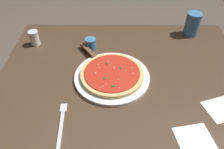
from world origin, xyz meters
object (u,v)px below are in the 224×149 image
(pizza_server, at_px, (93,55))
(parmesan_shaker, at_px, (34,38))
(serving_plate, at_px, (112,77))
(pizza, at_px, (112,74))
(fork, at_px, (62,122))
(cup_tall_drink, at_px, (192,24))
(napkin_folded_right, at_px, (222,109))
(napkin_loose_left, at_px, (196,143))
(cup_small_sauce, at_px, (91,44))

(pizza_server, height_order, parmesan_shaker, parmesan_shaker)
(serving_plate, distance_m, parmesan_shaker, 0.45)
(pizza, xyz_separation_m, fork, (-0.17, -0.22, -0.02))
(cup_tall_drink, relative_size, napkin_folded_right, 1.01)
(pizza_server, relative_size, fork, 1.10)
(fork, bearing_deg, parmesan_shaker, 114.32)
(fork, relative_size, parmesan_shaker, 2.52)
(napkin_loose_left, bearing_deg, napkin_folded_right, 46.35)
(napkin_loose_left, bearing_deg, parmesan_shaker, 140.58)
(cup_tall_drink, height_order, napkin_folded_right, cup_tall_drink)
(parmesan_shaker, bearing_deg, napkin_folded_right, -27.05)
(napkin_loose_left, bearing_deg, serving_plate, 132.42)
(serving_plate, distance_m, fork, 0.28)
(cup_tall_drink, bearing_deg, parmesan_shaker, -172.87)
(pizza_server, bearing_deg, cup_tall_drink, 22.82)
(pizza, relative_size, cup_tall_drink, 2.17)
(napkin_folded_right, bearing_deg, parmesan_shaker, 152.95)
(pizza_server, distance_m, cup_small_sauce, 0.08)
(serving_plate, xyz_separation_m, pizza_server, (-0.09, 0.13, 0.01))
(cup_tall_drink, bearing_deg, serving_plate, -140.39)
(serving_plate, xyz_separation_m, fork, (-0.17, -0.22, -0.00))
(fork, bearing_deg, pizza_server, 76.83)
(cup_tall_drink, distance_m, napkin_folded_right, 0.50)
(pizza_server, distance_m, cup_tall_drink, 0.54)
(napkin_folded_right, xyz_separation_m, fork, (-0.57, -0.06, 0.00))
(napkin_folded_right, xyz_separation_m, napkin_loose_left, (-0.13, -0.14, 0.00))
(cup_small_sauce, bearing_deg, napkin_loose_left, -53.37)
(cup_small_sauce, xyz_separation_m, napkin_folded_right, (0.50, -0.37, -0.03))
(cup_small_sauce, relative_size, parmesan_shaker, 0.73)
(pizza_server, xyz_separation_m, cup_tall_drink, (0.49, 0.21, 0.04))
(cup_small_sauce, xyz_separation_m, parmesan_shaker, (-0.27, 0.03, 0.01))
(pizza_server, relative_size, cup_small_sauce, 3.81)
(serving_plate, distance_m, cup_tall_drink, 0.53)
(serving_plate, height_order, fork, serving_plate)
(cup_tall_drink, height_order, parmesan_shaker, cup_tall_drink)
(pizza, xyz_separation_m, pizza_server, (-0.09, 0.13, -0.00))
(napkin_loose_left, distance_m, parmesan_shaker, 0.84)
(pizza_server, relative_size, parmesan_shaker, 2.79)
(cup_small_sauce, bearing_deg, cup_tall_drink, 14.24)
(serving_plate, height_order, cup_small_sauce, cup_small_sauce)
(napkin_loose_left, distance_m, fork, 0.45)
(serving_plate, bearing_deg, napkin_folded_right, -21.78)
(serving_plate, bearing_deg, cup_small_sauce, 116.57)
(serving_plate, xyz_separation_m, cup_tall_drink, (0.41, 0.34, 0.05))
(pizza, relative_size, cup_small_sauce, 4.77)
(napkin_loose_left, xyz_separation_m, fork, (-0.44, 0.07, 0.00))
(serving_plate, xyz_separation_m, napkin_folded_right, (0.40, -0.16, -0.01))
(serving_plate, relative_size, napkin_folded_right, 2.64)
(serving_plate, height_order, cup_tall_drink, cup_tall_drink)
(cup_tall_drink, height_order, fork, cup_tall_drink)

